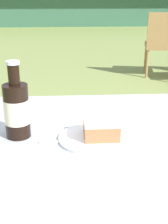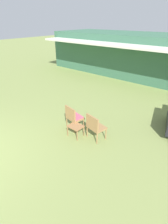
# 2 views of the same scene
# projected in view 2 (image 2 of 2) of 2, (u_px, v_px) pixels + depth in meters

# --- Properties ---
(cabin_building) EXTENTS (11.40, 5.53, 2.69)m
(cabin_building) POSITION_uv_depth(u_px,v_px,m) (131.00, 53.00, 12.52)
(cabin_building) COLOR #38664C
(cabin_building) RESTS_ON ground_plane
(wicker_chair_cushioned) EXTENTS (0.63, 0.55, 0.90)m
(wicker_chair_cushioned) POSITION_uv_depth(u_px,v_px,m) (74.00, 116.00, 6.17)
(wicker_chair_cushioned) COLOR #9E7547
(wicker_chair_cushioned) RESTS_ON ground_plane
(wicker_chair_plain) EXTENTS (0.63, 0.55, 0.90)m
(wicker_chair_plain) POSITION_uv_depth(u_px,v_px,m) (95.00, 126.00, 5.62)
(wicker_chair_plain) COLOR #9E7547
(wicker_chair_plain) RESTS_ON ground_plane
(garden_side_table) EXTENTS (0.48, 0.40, 0.40)m
(garden_side_table) POSITION_uv_depth(u_px,v_px,m) (76.00, 127.00, 5.85)
(garden_side_table) COLOR #996B42
(garden_side_table) RESTS_ON ground_plane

